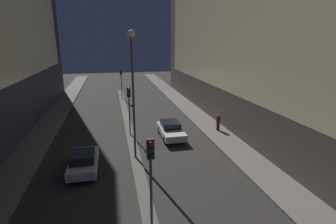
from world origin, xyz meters
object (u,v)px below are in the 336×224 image
(traffic_light_mid, at_px, (129,100))
(car_right_lane, at_px, (171,130))
(car_left_lane, at_px, (83,161))
(traffic_light_near, at_px, (151,164))
(pedestrian_on_right_sidewalk, at_px, (218,122))
(street_lamp, at_px, (133,79))
(traffic_light_far, at_px, (121,77))

(traffic_light_mid, xyz_separation_m, car_right_lane, (3.55, -1.12, -2.65))
(traffic_light_mid, relative_size, car_left_lane, 1.07)
(car_left_lane, height_order, car_right_lane, car_left_lane)
(traffic_light_near, height_order, pedestrian_on_right_sidewalk, traffic_light_near)
(traffic_light_near, distance_m, traffic_light_mid, 12.70)
(street_lamp, xyz_separation_m, car_right_lane, (3.55, 3.79, -5.23))
(car_right_lane, distance_m, pedestrian_on_right_sidewalk, 4.77)
(traffic_light_mid, distance_m, car_right_lane, 4.57)
(traffic_light_mid, relative_size, street_lamp, 0.49)
(traffic_light_far, distance_m, car_right_lane, 17.22)
(traffic_light_near, height_order, traffic_light_far, same)
(traffic_light_near, bearing_deg, pedestrian_on_right_sidewalk, 55.42)
(traffic_light_mid, relative_size, pedestrian_on_right_sidewalk, 2.75)
(traffic_light_far, relative_size, car_left_lane, 1.07)
(traffic_light_far, relative_size, street_lamp, 0.49)
(car_left_lane, xyz_separation_m, pedestrian_on_right_sidewalk, (11.84, 5.43, 0.27))
(car_right_lane, relative_size, pedestrian_on_right_sidewalk, 2.76)
(traffic_light_mid, xyz_separation_m, street_lamp, (0.00, -4.91, 2.58))
(car_left_lane, height_order, pedestrian_on_right_sidewalk, pedestrian_on_right_sidewalk)
(traffic_light_near, height_order, car_right_lane, traffic_light_near)
(car_right_lane, xyz_separation_m, pedestrian_on_right_sidewalk, (4.74, 0.45, 0.28))
(traffic_light_mid, distance_m, pedestrian_on_right_sidewalk, 8.65)
(traffic_light_mid, height_order, street_lamp, street_lamp)
(car_right_lane, bearing_deg, car_left_lane, -144.96)
(pedestrian_on_right_sidewalk, bearing_deg, car_right_lane, -174.62)
(car_left_lane, relative_size, pedestrian_on_right_sidewalk, 2.57)
(traffic_light_near, xyz_separation_m, pedestrian_on_right_sidewalk, (8.29, 12.03, -2.37))
(pedestrian_on_right_sidewalk, bearing_deg, street_lamp, -152.92)
(traffic_light_mid, relative_size, car_right_lane, 1.00)
(street_lamp, bearing_deg, car_right_lane, 46.89)
(traffic_light_mid, xyz_separation_m, traffic_light_far, (0.00, 15.52, 0.00))
(traffic_light_far, xyz_separation_m, street_lamp, (0.00, -20.43, 2.58))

